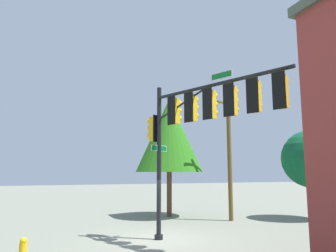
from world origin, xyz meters
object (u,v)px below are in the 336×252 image
(tree_far, at_px, (169,135))
(utility_pole, at_px, (229,153))
(tree_near, at_px, (311,159))
(signal_pole_assembly, at_px, (201,116))
(fire_hydrant, at_px, (23,251))

(tree_far, bearing_deg, utility_pole, 43.33)
(tree_near, bearing_deg, utility_pole, -105.60)
(signal_pole_assembly, relative_size, fire_hydrant, 8.02)
(signal_pole_assembly, bearing_deg, tree_far, 166.82)
(fire_hydrant, xyz_separation_m, tree_far, (-8.29, 8.16, 4.88))
(fire_hydrant, bearing_deg, signal_pole_assembly, 88.56)
(utility_pole, xyz_separation_m, tree_far, (-2.94, -2.77, 1.30))
(signal_pole_assembly, height_order, tree_near, signal_pole_assembly)
(utility_pole, distance_m, tree_far, 4.25)
(signal_pole_assembly, xyz_separation_m, utility_pole, (-5.51, 4.75, -1.06))
(tree_near, xyz_separation_m, tree_far, (-4.34, -7.79, 1.64))
(fire_hydrant, relative_size, tree_near, 0.15)
(fire_hydrant, xyz_separation_m, tree_near, (-3.95, 15.95, 3.23))
(fire_hydrant, bearing_deg, tree_near, 103.92)
(utility_pole, relative_size, fire_hydrant, 9.23)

